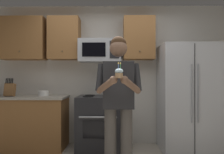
% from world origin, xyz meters
% --- Properties ---
extents(wall_back, '(4.40, 0.10, 2.60)m').
position_xyz_m(wall_back, '(0.00, 1.75, 1.30)').
color(wall_back, beige).
rests_on(wall_back, ground).
extents(oven_range, '(0.76, 0.70, 0.93)m').
position_xyz_m(oven_range, '(-0.15, 1.36, 0.46)').
color(oven_range, black).
rests_on(oven_range, ground).
extents(microwave, '(0.74, 0.41, 0.40)m').
position_xyz_m(microwave, '(-0.15, 1.48, 1.72)').
color(microwave, '#9EA0A5').
extents(refrigerator, '(0.90, 0.75, 1.80)m').
position_xyz_m(refrigerator, '(1.35, 1.32, 0.90)').
color(refrigerator, '#B7BABF').
rests_on(refrigerator, ground).
extents(cabinet_row_upper, '(2.78, 0.36, 0.76)m').
position_xyz_m(cabinet_row_upper, '(-0.72, 1.53, 1.95)').
color(cabinet_row_upper, brown).
extents(counter_left, '(1.44, 0.66, 0.92)m').
position_xyz_m(counter_left, '(-1.45, 1.38, 0.46)').
color(counter_left, brown).
rests_on(counter_left, ground).
extents(knife_block, '(0.16, 0.15, 0.32)m').
position_xyz_m(knife_block, '(-1.70, 1.33, 1.04)').
color(knife_block, brown).
rests_on(knife_block, counter_left).
extents(bowl_large_white, '(0.19, 0.19, 0.09)m').
position_xyz_m(bowl_large_white, '(-1.15, 1.41, 0.97)').
color(bowl_large_white, white).
rests_on(bowl_large_white, counter_left).
extents(person, '(0.60, 0.48, 1.76)m').
position_xyz_m(person, '(0.16, 0.30, 1.00)').
color(person, '#4C4742').
rests_on(person, ground).
extents(cupcake, '(0.09, 0.09, 0.17)m').
position_xyz_m(cupcake, '(0.16, -0.03, 1.29)').
color(cupcake, '#A87F56').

